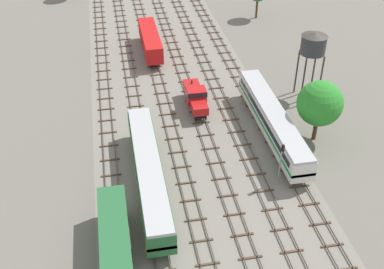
% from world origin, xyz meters
% --- Properties ---
extents(ground_plane, '(480.00, 480.00, 0.00)m').
position_xyz_m(ground_plane, '(0.00, 56.00, 0.00)').
color(ground_plane, slate).
extents(ballast_bed, '(25.20, 176.00, 0.01)m').
position_xyz_m(ballast_bed, '(0.00, 56.00, 0.00)').
color(ballast_bed, gray).
rests_on(ballast_bed, ground).
extents(track_far_left, '(2.40, 126.00, 0.29)m').
position_xyz_m(track_far_left, '(-10.60, 57.00, 0.14)').
color(track_far_left, '#47382D').
rests_on(track_far_left, ground).
extents(track_left, '(2.40, 126.00, 0.29)m').
position_xyz_m(track_left, '(-6.36, 57.00, 0.14)').
color(track_left, '#47382D').
rests_on(track_left, ground).
extents(track_centre_left, '(2.40, 126.00, 0.29)m').
position_xyz_m(track_centre_left, '(-2.12, 57.00, 0.14)').
color(track_centre_left, '#47382D').
rests_on(track_centre_left, ground).
extents(track_centre, '(2.40, 126.00, 0.29)m').
position_xyz_m(track_centre, '(2.12, 57.00, 0.14)').
color(track_centre, '#47382D').
rests_on(track_centre, ground).
extents(track_centre_right, '(2.40, 126.00, 0.29)m').
position_xyz_m(track_centre_right, '(6.36, 57.00, 0.14)').
color(track_centre_right, '#47382D').
rests_on(track_centre_right, ground).
extents(track_right, '(2.40, 126.00, 0.29)m').
position_xyz_m(track_right, '(10.60, 57.00, 0.14)').
color(track_right, '#47382D').
rests_on(track_right, ground).
extents(freight_boxcar_far_left_nearest, '(2.87, 14.00, 3.60)m').
position_xyz_m(freight_boxcar_far_left_nearest, '(-10.60, 21.14, 2.45)').
color(freight_boxcar_far_left_nearest, '#286638').
rests_on(freight_boxcar_far_left_nearest, ground).
extents(passenger_coach_left_near, '(2.96, 22.00, 3.80)m').
position_xyz_m(passenger_coach_left_near, '(-6.36, 31.33, 2.61)').
color(passenger_coach_left_near, '#286638').
rests_on(passenger_coach_left_near, ground).
extents(passenger_coach_right_mid, '(2.96, 22.00, 3.80)m').
position_xyz_m(passenger_coach_right_mid, '(10.60, 38.89, 2.61)').
color(passenger_coach_right_mid, white).
rests_on(passenger_coach_right_mid, ground).
extents(shunter_loco_centre_midfar, '(2.74, 8.46, 3.10)m').
position_xyz_m(shunter_loco_centre_midfar, '(2.12, 47.51, 2.01)').
color(shunter_loco_centre_midfar, red).
rests_on(shunter_loco_centre_midfar, ground).
extents(freight_boxcar_centre_left_far, '(2.87, 14.00, 3.60)m').
position_xyz_m(freight_boxcar_centre_left_far, '(-2.11, 66.92, 2.45)').
color(freight_boxcar_centre_left_far, red).
rests_on(freight_boxcar_centre_left_far, ground).
extents(water_tower, '(3.73, 3.73, 10.10)m').
position_xyz_m(water_tower, '(19.11, 47.99, 8.34)').
color(water_tower, '#2D2826').
rests_on(water_tower, ground).
extents(signal_post_nearest, '(0.28, 0.47, 5.51)m').
position_xyz_m(signal_post_nearest, '(8.48, 29.79, 3.49)').
color(signal_post_nearest, gray).
rests_on(signal_post_nearest, ground).
extents(lineside_tree_0, '(5.82, 5.82, 8.32)m').
position_xyz_m(lineside_tree_0, '(15.96, 37.23, 5.39)').
color(lineside_tree_0, '#4C331E').
rests_on(lineside_tree_0, ground).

